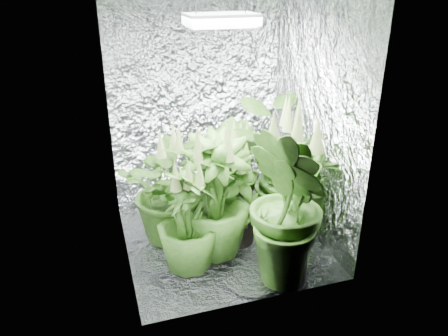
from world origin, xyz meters
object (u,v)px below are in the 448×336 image
plant_b (214,183)px  plant_f (238,199)px  plant_a (173,188)px  plant_c (233,173)px  plant_g (289,208)px  circulation_fan (275,203)px  plant_e (294,171)px  grow_lamp (221,20)px  plant_h (215,199)px  plant_d (187,221)px

plant_b → plant_f: size_ratio=1.05×
plant_a → plant_c: (0.61, 0.23, -0.04)m
plant_a → plant_b: plant_a is taller
plant_g → circulation_fan: (0.30, 0.87, -0.46)m
plant_e → circulation_fan: (-0.04, 0.25, -0.43)m
grow_lamp → plant_e: bearing=-1.8°
plant_g → plant_h: 0.64m
plant_a → circulation_fan: 1.03m
grow_lamp → plant_d: grow_lamp is taller
plant_c → plant_h: plant_h is taller
plant_c → plant_d: bearing=-131.2°
plant_c → plant_f: plant_c is taller
plant_e → plant_d: bearing=-164.8°
plant_a → plant_b: bearing=16.4°
grow_lamp → plant_c: bearing=59.0°
plant_c → plant_f: size_ratio=1.08×
plant_f → plant_a: bearing=158.7°
plant_b → plant_e: 0.71m
circulation_fan → plant_b: bearing=-160.9°
plant_c → plant_g: plant_g is taller
plant_f → circulation_fan: 0.60m
plant_c → plant_f: bearing=-103.2°
plant_a → plant_f: bearing=-21.3°
plant_b → grow_lamp: bearing=-92.3°
plant_e → circulation_fan: 0.50m
plant_c → plant_h: bearing=-121.6°
plant_d → circulation_fan: (0.96, 0.52, -0.27)m
grow_lamp → plant_b: 1.42m
plant_c → plant_e: (0.40, -0.41, 0.14)m
plant_g → plant_c: bearing=93.8°
plant_e → plant_h: plant_e is taller
plant_a → plant_c: bearing=20.8°
plant_b → plant_c: bearing=28.0°
plant_a → plant_b: (0.39, 0.11, -0.06)m
grow_lamp → plant_c: (0.23, 0.39, -1.38)m
plant_e → plant_f: 0.54m
plant_g → grow_lamp: bearing=115.1°
plant_h → plant_d: bearing=-152.8°
plant_d → plant_h: size_ratio=0.85×
plant_g → plant_d: bearing=152.0°
plant_a → plant_g: size_ratio=0.78×
plant_c → plant_a: bearing=-159.2°
plant_a → plant_c: size_ratio=1.05×
plant_b → plant_h: (-0.11, -0.43, 0.08)m
plant_d → plant_b: bearing=56.5°
plant_a → plant_h: (0.27, -0.31, 0.01)m
grow_lamp → plant_a: (-0.38, 0.16, -1.33)m
plant_f → circulation_fan: (0.47, 0.27, -0.26)m
plant_f → plant_b: bearing=111.2°
plant_d → plant_e: (1.00, 0.27, 0.16)m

